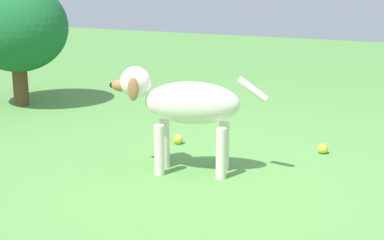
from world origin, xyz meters
TOP-DOWN VIEW (x-y plane):
  - ground at (0.00, 0.00)m, footprint 14.00×14.00m
  - dog at (0.25, -0.12)m, footprint 0.89×0.35m
  - tennis_ball_0 at (-0.43, -0.81)m, footprint 0.07×0.07m
  - tennis_ball_1 at (0.52, -0.62)m, footprint 0.07×0.07m
  - shrub_near at (2.26, -1.11)m, footprint 0.90×0.81m

SIDE VIEW (x-z plane):
  - ground at x=0.00m, z-range 0.00..0.00m
  - tennis_ball_0 at x=-0.43m, z-range 0.00..0.07m
  - tennis_ball_1 at x=0.52m, z-range 0.00..0.07m
  - dog at x=0.25m, z-range 0.10..0.72m
  - shrub_near at x=2.26m, z-range 0.14..1.21m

